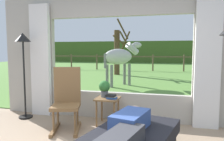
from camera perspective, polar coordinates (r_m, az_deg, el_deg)
name	(u,v)px	position (r m, az deg, el deg)	size (l,w,h in m)	color
back_wall_with_window	(118,59)	(4.48, 1.47, 3.08)	(5.20, 0.12, 2.55)	#ADA599
curtain_panel_left	(41,60)	(5.01, -18.11, 2.50)	(0.44, 0.10, 2.40)	silver
curtain_panel_right	(208,63)	(4.28, 23.65, 1.86)	(0.44, 0.10, 2.40)	silver
outdoor_pasture_lawn	(153,71)	(15.36, 10.64, 0.00)	(36.00, 21.68, 0.02)	#568438
distant_hill_ridge	(159,52)	(25.12, 12.20, 4.75)	(36.00, 2.00, 2.40)	#415B25
reclining_person	(128,126)	(2.69, 4.14, -14.36)	(0.47, 1.43, 0.22)	#334C8C
rocking_chair	(67,99)	(4.05, -11.74, -7.35)	(0.64, 0.78, 1.12)	brown
side_table	(108,103)	(4.22, -1.13, -8.38)	(0.44, 0.44, 0.52)	brown
potted_plant	(105,88)	(4.24, -1.97, -4.48)	(0.22, 0.22, 0.32)	#4C5156
book_stack	(112,97)	(4.11, -0.12, -6.85)	(0.20, 0.16, 0.08)	#23478C
floor_lamp_left	(23,50)	(4.88, -22.14, 5.04)	(0.32, 0.32, 1.78)	black
horse	(120,57)	(8.57, 2.14, 3.55)	(1.48, 1.57, 1.73)	#B2B2AD
pasture_tree	(118,51)	(12.49, 1.50, 5.23)	(0.93, 1.45, 3.10)	#4C3823
pasture_fence_line	(153,60)	(15.07, 10.63, 2.70)	(16.10, 0.10, 1.10)	brown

